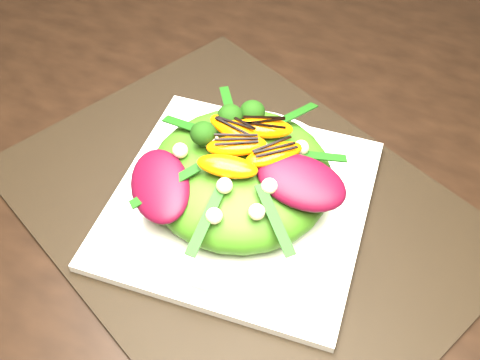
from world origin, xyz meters
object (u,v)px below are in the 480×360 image
at_px(lettuce_mound, 240,175).
at_px(orange_segment, 238,127).
at_px(dining_table, 129,87).
at_px(salad_bowl, 240,194).
at_px(placemat, 240,206).
at_px(plate_base, 240,202).

relative_size(lettuce_mound, orange_segment, 3.23).
xyz_separation_m(dining_table, orange_segment, (0.24, -0.11, 0.12)).
bearing_deg(orange_segment, dining_table, 155.46).
relative_size(dining_table, orange_segment, 24.95).
xyz_separation_m(salad_bowl, lettuce_mound, (0.00, 0.00, 0.03)).
xyz_separation_m(dining_table, salad_bowl, (0.26, -0.14, 0.05)).
relative_size(placemat, salad_bowl, 2.01).
height_order(placemat, lettuce_mound, lettuce_mound).
distance_m(salad_bowl, lettuce_mound, 0.03).
bearing_deg(lettuce_mound, salad_bowl, 0.00).
distance_m(plate_base, orange_segment, 0.10).
bearing_deg(salad_bowl, dining_table, 151.77).
height_order(placemat, plate_base, plate_base).
distance_m(lettuce_mound, orange_segment, 0.05).
distance_m(dining_table, salad_bowl, 0.30).
relative_size(placemat, lettuce_mound, 2.61).
bearing_deg(lettuce_mound, dining_table, 151.77).
bearing_deg(plate_base, salad_bowl, -90.00).
height_order(dining_table, orange_segment, dining_table).
xyz_separation_m(plate_base, lettuce_mound, (0.00, -0.00, 0.05)).
xyz_separation_m(placemat, plate_base, (0.00, 0.00, 0.01)).
distance_m(plate_base, lettuce_mound, 0.05).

